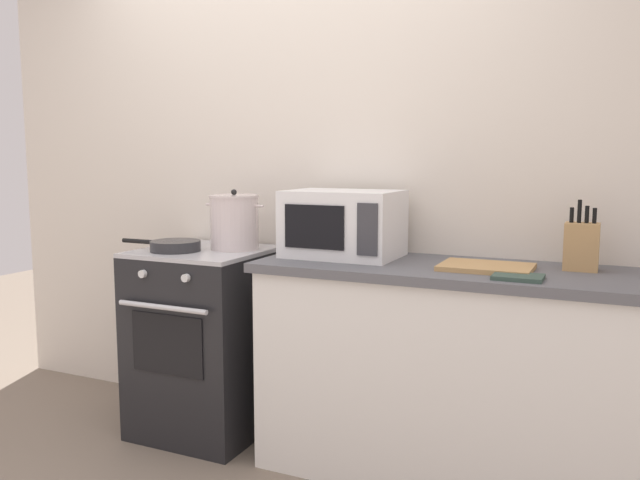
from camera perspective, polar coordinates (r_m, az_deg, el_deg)
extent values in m
cube|color=silver|center=(3.20, 3.14, 5.19)|extent=(4.40, 0.10, 2.50)
cube|color=white|center=(2.84, 11.88, -11.91)|extent=(1.64, 0.56, 0.88)
cube|color=#59595E|center=(2.73, 12.13, -2.74)|extent=(1.70, 0.60, 0.04)
cube|color=black|center=(3.31, -10.05, -8.89)|extent=(0.60, 0.60, 0.90)
cube|color=#B7B7BC|center=(3.21, -10.23, -0.99)|extent=(0.60, 0.60, 0.02)
cube|color=black|center=(3.06, -13.37, -8.98)|extent=(0.39, 0.01, 0.28)
cylinder|color=silver|center=(2.99, -13.78, -5.79)|extent=(0.48, 0.02, 0.02)
cylinder|color=silver|center=(3.05, -15.41, -2.90)|extent=(0.04, 0.02, 0.04)
cylinder|color=silver|center=(2.91, -11.79, -3.30)|extent=(0.04, 0.02, 0.04)
cylinder|color=beige|center=(3.18, -7.57, 1.46)|extent=(0.24, 0.24, 0.25)
cylinder|color=beige|center=(3.17, -7.61, 3.86)|extent=(0.24, 0.24, 0.01)
sphere|color=black|center=(3.17, -7.62, 4.22)|extent=(0.03, 0.03, 0.03)
cylinder|color=beige|center=(3.25, -9.65, 3.12)|extent=(0.05, 0.01, 0.01)
cylinder|color=beige|center=(3.10, -5.44, 3.00)|extent=(0.05, 0.01, 0.01)
cylinder|color=#28282B|center=(3.18, -12.66, -0.51)|extent=(0.24, 0.24, 0.05)
cylinder|color=black|center=(3.32, -15.69, -0.11)|extent=(0.20, 0.02, 0.02)
cube|color=white|center=(2.92, 2.08, 1.46)|extent=(0.50, 0.36, 0.30)
cube|color=black|center=(2.78, -0.53, 1.16)|extent=(0.28, 0.01, 0.19)
cube|color=#38383D|center=(2.68, 4.20, 0.92)|extent=(0.09, 0.01, 0.22)
cube|color=tan|center=(2.68, 14.49, -2.33)|extent=(0.36, 0.26, 0.02)
cube|color=tan|center=(2.77, 22.10, -0.56)|extent=(0.13, 0.10, 0.19)
cylinder|color=black|center=(2.75, 21.36, 2.07)|extent=(0.02, 0.02, 0.06)
cylinder|color=black|center=(2.75, 21.95, 2.37)|extent=(0.02, 0.02, 0.09)
cylinder|color=black|center=(2.75, 22.52, 2.10)|extent=(0.02, 0.02, 0.07)
cylinder|color=black|center=(2.75, 23.10, 1.99)|extent=(0.02, 0.02, 0.06)
cube|color=#384C42|center=(2.50, 17.10, -3.15)|extent=(0.18, 0.14, 0.02)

